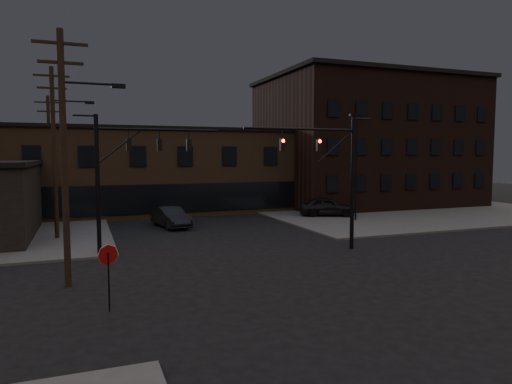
{
  "coord_description": "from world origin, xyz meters",
  "views": [
    {
      "loc": [
        -8.78,
        -19.16,
        5.74
      ],
      "look_at": [
        0.95,
        6.37,
        3.5
      ],
      "focal_mm": 32.0,
      "sensor_mm": 36.0,
      "label": 1
    }
  ],
  "objects_px": {
    "parked_car_lot_a": "(327,207)",
    "parked_car_lot_b": "(328,204)",
    "car_crossing": "(171,217)",
    "traffic_signal_far": "(121,167)",
    "stop_sign": "(108,262)",
    "traffic_signal_near": "(336,168)"
  },
  "relations": [
    {
      "from": "parked_car_lot_a",
      "to": "parked_car_lot_b",
      "type": "bearing_deg",
      "value": -7.94
    },
    {
      "from": "parked_car_lot_a",
      "to": "car_crossing",
      "type": "relative_size",
      "value": 1.02
    },
    {
      "from": "traffic_signal_far",
      "to": "stop_sign",
      "type": "height_order",
      "value": "traffic_signal_far"
    },
    {
      "from": "traffic_signal_near",
      "to": "parked_car_lot_a",
      "type": "xyz_separation_m",
      "value": [
        6.7,
        12.73,
        -3.92
      ]
    },
    {
      "from": "parked_car_lot_b",
      "to": "stop_sign",
      "type": "bearing_deg",
      "value": 142.85
    },
    {
      "from": "parked_car_lot_b",
      "to": "parked_car_lot_a",
      "type": "bearing_deg",
      "value": 155.88
    },
    {
      "from": "traffic_signal_near",
      "to": "parked_car_lot_a",
      "type": "relative_size",
      "value": 1.59
    },
    {
      "from": "parked_car_lot_a",
      "to": "car_crossing",
      "type": "height_order",
      "value": "parked_car_lot_a"
    },
    {
      "from": "traffic_signal_near",
      "to": "car_crossing",
      "type": "xyz_separation_m",
      "value": [
        -7.72,
        12.19,
        -4.12
      ]
    },
    {
      "from": "traffic_signal_near",
      "to": "car_crossing",
      "type": "bearing_deg",
      "value": 122.33
    },
    {
      "from": "traffic_signal_far",
      "to": "stop_sign",
      "type": "bearing_deg",
      "value": -97.32
    },
    {
      "from": "traffic_signal_near",
      "to": "stop_sign",
      "type": "relative_size",
      "value": 3.23
    },
    {
      "from": "parked_car_lot_a",
      "to": "car_crossing",
      "type": "distance_m",
      "value": 14.43
    },
    {
      "from": "parked_car_lot_a",
      "to": "car_crossing",
      "type": "xyz_separation_m",
      "value": [
        -14.42,
        -0.53,
        -0.2
      ]
    },
    {
      "from": "stop_sign",
      "to": "parked_car_lot_b",
      "type": "distance_m",
      "value": 31.91
    },
    {
      "from": "parked_car_lot_b",
      "to": "car_crossing",
      "type": "bearing_deg",
      "value": 111.17
    },
    {
      "from": "parked_car_lot_b",
      "to": "car_crossing",
      "type": "distance_m",
      "value": 17.14
    },
    {
      "from": "stop_sign",
      "to": "parked_car_lot_a",
      "type": "height_order",
      "value": "stop_sign"
    },
    {
      "from": "traffic_signal_far",
      "to": "stop_sign",
      "type": "relative_size",
      "value": 3.23
    },
    {
      "from": "parked_car_lot_a",
      "to": "parked_car_lot_b",
      "type": "relative_size",
      "value": 1.22
    },
    {
      "from": "parked_car_lot_b",
      "to": "traffic_signal_near",
      "type": "bearing_deg",
      "value": 158.55
    },
    {
      "from": "stop_sign",
      "to": "parked_car_lot_a",
      "type": "bearing_deg",
      "value": 43.76
    }
  ]
}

